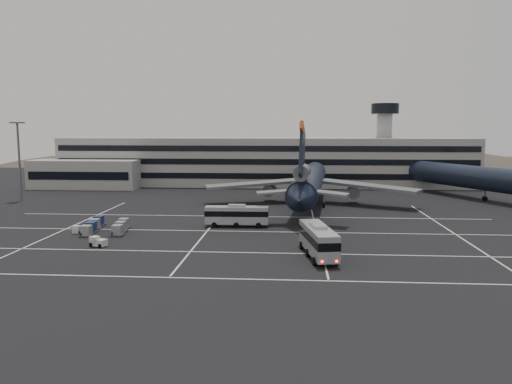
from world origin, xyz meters
TOP-DOWN VIEW (x-y plane):
  - ground at (0.00, 0.00)m, footprint 260.00×260.00m
  - lane_markings at (0.95, 0.72)m, footprint 90.00×55.62m
  - terminal at (-2.95, 71.14)m, footprint 125.00×26.00m
  - hills at (17.99, 170.00)m, footprint 352.00×180.00m
  - lightpole_left at (-55.00, 35.00)m, footprint 2.40×2.40m
  - trijet_main at (11.70, 31.61)m, footprint 47.24×57.70m
  - trijet_far at (53.30, 41.69)m, footprint 32.35×54.01m
  - bus_near at (11.33, -11.40)m, footprint 4.89×12.59m
  - bus_far at (-1.53, 7.98)m, footprint 10.91×2.95m
  - tug_a at (-26.56, 0.79)m, footprint 1.36×2.10m
  - tug_b at (-19.63, -7.97)m, footprint 2.70×2.23m
  - uld_cluster at (-22.70, 2.32)m, footprint 8.17×10.81m

SIDE VIEW (x-z plane):
  - hills at x=17.99m, z-range -34.07..9.93m
  - ground at x=0.00m, z-range 0.00..0.00m
  - lane_markings at x=0.95m, z-range 0.00..0.01m
  - tug_a at x=-26.56m, z-range -0.07..1.21m
  - tug_b at x=-19.63m, z-range -0.09..1.43m
  - uld_cluster at x=-22.70m, z-range -0.02..1.74m
  - bus_far at x=-1.53m, z-range 0.18..4.01m
  - bus_near at x=11.33m, z-range 0.20..4.54m
  - trijet_main at x=11.70m, z-range -3.79..14.29m
  - trijet_far at x=53.30m, z-range -3.61..14.47m
  - terminal at x=-2.95m, z-range -5.07..18.93m
  - lightpole_left at x=-55.00m, z-range 2.68..20.95m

